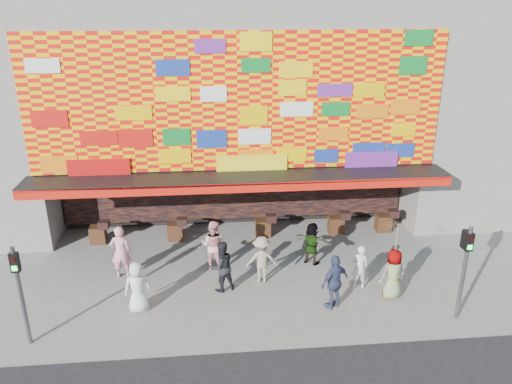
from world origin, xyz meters
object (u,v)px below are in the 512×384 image
ped_a (137,287)px  parasol (397,237)px  ped_c (221,266)px  signal_left (19,285)px  ped_g (393,274)px  ped_b (121,252)px  ped_h (360,267)px  signal_right (465,263)px  ped_f (312,243)px  ped_i (213,245)px  ped_e (335,282)px  ped_d (262,259)px

ped_a → parasol: size_ratio=0.88×
ped_c → signal_left: bearing=-0.5°
signal_left → ped_g: signal_left is taller
ped_b → ped_h: (7.89, -1.47, -0.17)m
signal_left → ped_b: size_ratio=1.58×
signal_right → ped_h: 3.31m
signal_right → ped_h: bearing=142.1°
ped_c → ped_f: (3.28, 1.49, -0.08)m
ped_h → ped_i: size_ratio=0.85×
ped_e → ped_f: size_ratio=1.14×
ped_b → ped_c: ped_b is taller
signal_right → ped_e: 3.80m
ped_c → ped_i: ped_i is taller
signal_left → ped_e: 8.94m
ped_d → ped_e: 2.71m
signal_right → ped_i: (-7.22, 3.69, -0.95)m
signal_left → ped_e: (8.84, 0.90, -0.96)m
signal_left → ped_b: (2.04, 3.40, -0.91)m
signal_right → parasol: size_ratio=1.61×
ped_b → ped_h: 8.03m
parasol → ped_f: bearing=130.8°
parasol → ped_h: bearing=143.9°
signal_left → ped_e: size_ratio=1.67×
ped_i → parasol: (5.64, -2.42, 1.25)m
ped_g → parasol: bearing=-11.9°
ped_b → ped_i: bearing=-178.4°
signal_left → parasol: signal_left is taller
ped_i → parasol: 6.26m
ped_b → ped_d: 4.80m
signal_right → ped_f: bearing=134.8°
ped_a → ped_d: ped_d is taller
ped_g → ped_d: bearing=-30.9°
ped_a → ped_f: bearing=-165.3°
ped_d → parasol: (4.04, -1.38, 1.33)m
ped_a → parasol: bearing=172.0°
ped_b → ped_g: bearing=162.6°
signal_right → ped_a: 9.70m
ped_g → ped_e: bearing=-1.2°
ped_b → ped_e: ped_b is taller
ped_a → parasol: parasol is taller
ped_f → parasol: bearing=167.0°
signal_right → ped_b: bearing=161.8°
signal_left → ped_e: signal_left is taller
signal_right → ped_e: bearing=165.8°
signal_left → ped_f: 9.53m
ped_c → parasol: (5.40, -0.95, 1.29)m
ped_c → ped_h: bearing=153.3°
ped_g → parasol: (-0.00, 0.00, 1.32)m
ped_e → ped_g: (1.98, 0.38, -0.06)m
ped_h → ped_i: 5.07m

